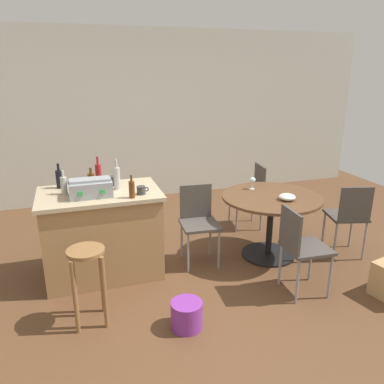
{
  "coord_description": "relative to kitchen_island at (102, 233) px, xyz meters",
  "views": [
    {
      "loc": [
        -1.09,
        -3.2,
        2.09
      ],
      "look_at": [
        0.14,
        0.6,
        0.79
      ],
      "focal_mm": 35.71,
      "sensor_mm": 36.0,
      "label": 1
    }
  ],
  "objects": [
    {
      "name": "dining_table",
      "position": [
        1.86,
        -0.19,
        0.11
      ],
      "size": [
        1.11,
        1.11,
        0.73
      ],
      "color": "black",
      "rests_on": "ground_plane"
    },
    {
      "name": "bottle_5",
      "position": [
        0.02,
        0.27,
        0.57
      ],
      "size": [
        0.06,
        0.06,
        0.3
      ],
      "color": "maroon",
      "rests_on": "kitchen_island"
    },
    {
      "name": "back_wall",
      "position": [
        0.86,
        2.45,
        0.89
      ],
      "size": [
        8.0,
        0.1,
        2.7
      ],
      "primitive_type": "cube",
      "color": "beige",
      "rests_on": "ground_plane"
    },
    {
      "name": "cup_1",
      "position": [
        0.15,
        0.18,
        0.5
      ],
      "size": [
        0.12,
        0.08,
        0.1
      ],
      "color": "#383838",
      "rests_on": "kitchen_island"
    },
    {
      "name": "bottle_4",
      "position": [
        0.29,
        -0.29,
        0.54
      ],
      "size": [
        0.06,
        0.06,
        0.23
      ],
      "color": "#603314",
      "rests_on": "kitchen_island"
    },
    {
      "name": "bottle_0",
      "position": [
        -0.33,
        0.03,
        0.55
      ],
      "size": [
        0.06,
        0.06,
        0.24
      ],
      "color": "#B7B2AD",
      "rests_on": "kitchen_island"
    },
    {
      "name": "ground_plane",
      "position": [
        0.86,
        -0.55,
        -0.46
      ],
      "size": [
        8.8,
        8.8,
        0.0
      ],
      "primitive_type": "plane",
      "color": "brown"
    },
    {
      "name": "plastic_bucket",
      "position": [
        0.56,
        -1.14,
        -0.34
      ],
      "size": [
        0.27,
        0.27,
        0.24
      ],
      "primitive_type": "cylinder",
      "color": "purple",
      "rests_on": "ground_plane"
    },
    {
      "name": "cup_0",
      "position": [
        0.39,
        -0.2,
        0.49
      ],
      "size": [
        0.12,
        0.09,
        0.08
      ],
      "color": "#383838",
      "rests_on": "kitchen_island"
    },
    {
      "name": "serving_bowl",
      "position": [
        1.94,
        -0.36,
        0.31
      ],
      "size": [
        0.18,
        0.18,
        0.07
      ],
      "primitive_type": "ellipsoid",
      "color": "white",
      "rests_on": "dining_table"
    },
    {
      "name": "folding_chair_far",
      "position": [
        1.04,
        -0.05,
        0.06
      ],
      "size": [
        0.43,
        0.43,
        0.87
      ],
      "color": "#47423D",
      "rests_on": "ground_plane"
    },
    {
      "name": "wooden_stool",
      "position": [
        -0.2,
        -0.81,
        0.03
      ],
      "size": [
        0.31,
        0.31,
        0.69
      ],
      "color": "olive",
      "rests_on": "ground_plane"
    },
    {
      "name": "bottle_3",
      "position": [
        0.19,
        0.03,
        0.58
      ],
      "size": [
        0.07,
        0.07,
        0.32
      ],
      "color": "#B7B2AD",
      "rests_on": "kitchen_island"
    },
    {
      "name": "wine_glass",
      "position": [
        1.76,
        0.11,
        0.38
      ],
      "size": [
        0.07,
        0.07,
        0.14
      ],
      "color": "silver",
      "rests_on": "dining_table"
    },
    {
      "name": "bottle_2",
      "position": [
        -0.06,
        0.15,
        0.54
      ],
      "size": [
        0.07,
        0.07,
        0.22
      ],
      "color": "#603314",
      "rests_on": "kitchen_island"
    },
    {
      "name": "toolbox",
      "position": [
        -0.08,
        -0.11,
        0.53
      ],
      "size": [
        0.4,
        0.27,
        0.17
      ],
      "color": "gray",
      "rests_on": "kitchen_island"
    },
    {
      "name": "bottle_1",
      "position": [
        -0.37,
        0.26,
        0.55
      ],
      "size": [
        0.07,
        0.07,
        0.26
      ],
      "color": "black",
      "rests_on": "kitchen_island"
    },
    {
      "name": "folding_chair_near",
      "position": [
        2.04,
        0.68,
        0.06
      ],
      "size": [
        0.45,
        0.45,
        0.87
      ],
      "color": "#47423D",
      "rests_on": "ground_plane"
    },
    {
      "name": "folding_chair_right",
      "position": [
        2.69,
        -0.48,
        0.07
      ],
      "size": [
        0.49,
        0.49,
        0.88
      ],
      "color": "#47423D",
      "rests_on": "ground_plane"
    },
    {
      "name": "kitchen_island",
      "position": [
        0.0,
        0.0,
        0.0
      ],
      "size": [
        1.21,
        0.77,
        0.91
      ],
      "color": "#A37A4C",
      "rests_on": "ground_plane"
    },
    {
      "name": "folding_chair_left",
      "position": [
        1.74,
        -0.96,
        0.06
      ],
      "size": [
        0.42,
        0.42,
        0.87
      ],
      "color": "#47423D",
      "rests_on": "ground_plane"
    }
  ]
}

